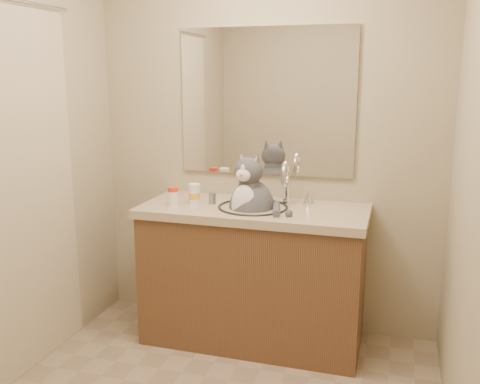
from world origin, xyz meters
name	(u,v)px	position (x,y,z in m)	size (l,w,h in m)	color
room	(192,178)	(0.00, 0.00, 1.20)	(2.22, 2.52, 2.42)	gray
vanity	(254,271)	(0.00, 0.96, 0.44)	(1.34, 0.59, 1.12)	brown
mirror	(266,102)	(0.00, 1.24, 1.45)	(1.10, 0.02, 0.90)	white
shower_curtain	(1,197)	(-1.05, 0.10, 1.03)	(0.02, 1.30, 1.93)	beige
cat	(251,205)	(-0.01, 0.94, 0.87)	(0.38, 0.37, 0.54)	#4C4D52
pill_bottle_redcap	(173,196)	(-0.47, 0.86, 0.91)	(0.08, 0.08, 0.11)	white
pill_bottle_orange	(194,194)	(-0.37, 0.94, 0.91)	(0.08, 0.08, 0.12)	white
grey_canister	(212,198)	(-0.26, 0.96, 0.88)	(0.05, 0.05, 0.07)	gray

